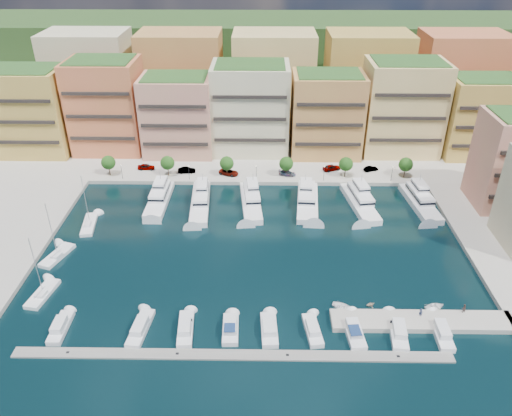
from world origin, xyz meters
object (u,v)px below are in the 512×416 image
object	(u,v)px
yacht_4	(307,200)
car_3	(287,173)
tree_1	(167,163)
yacht_6	(420,200)
sailboat_0	(43,294)
tender_2	(435,307)
cruiser_0	(61,328)
tender_0	(342,306)
lamppost_0	(121,169)
cruiser_7	(353,331)
tree_3	(286,164)
yacht_3	(251,199)
cruiser_6	(313,330)
cruiser_4	(231,329)
cruiser_8	(398,331)
person_0	(421,312)
cruiser_9	(441,332)
tree_2	(227,163)
yacht_5	(359,200)
person_1	(464,308)
lamppost_1	(189,170)
tree_0	(108,163)
tree_4	(346,164)
cruiser_2	(140,328)
car_0	(146,167)
cruiser_5	(269,330)
tender_1	(370,304)
tree_5	(406,165)
yacht_2	(201,200)
sailboat_1	(57,256)
yacht_1	(160,198)
lamppost_3	(324,171)
cruiser_3	(186,329)
sailboat_2	(89,225)
lamppost_2	(256,170)
car_1	(187,170)
lamppost_4	(392,171)
car_4	(332,168)

from	to	relation	value
yacht_4	car_3	xyz separation A→B (m)	(-4.48, 13.86, 0.59)
tree_1	yacht_6	bearing A→B (deg)	-11.43
sailboat_0	tender_2	bearing A→B (deg)	-1.92
yacht_6	yacht_4	bearing A→B (deg)	-179.63
cruiser_0	tender_0	distance (m)	49.98
lamppost_0	cruiser_7	distance (m)	77.41
tree_3	yacht_3	xyz separation A→B (m)	(-9.19, -13.35, -3.53)
cruiser_6	cruiser_7	bearing A→B (deg)	-0.26
cruiser_4	cruiser_8	xyz separation A→B (m)	(28.75, -0.00, -0.02)
cruiser_8	person_0	xyz separation A→B (m)	(4.64, 3.49, 1.31)
cruiser_9	person_0	bearing A→B (deg)	128.03
yacht_6	tree_2	bearing A→B (deg)	164.96
yacht_5	person_1	world-z (taller)	yacht_5
lamppost_0	tree_3	bearing A→B (deg)	2.99
person_0	tree_1	bearing A→B (deg)	-0.69
lamppost_1	cruiser_7	bearing A→B (deg)	-57.52
tree_0	tree_4	world-z (taller)	same
cruiser_6	tender_0	world-z (taller)	cruiser_6
cruiser_2	car_0	xyz separation A→B (m)	(-11.64, 61.79, 1.25)
lamppost_0	cruiser_5	xyz separation A→B (m)	(39.06, -55.79, -3.28)
cruiser_4	tender_1	size ratio (longest dim) A/B	4.28
tender_2	car_3	size ratio (longest dim) A/B	0.81
tree_5	tender_1	distance (m)	54.43
yacht_2	yacht_5	bearing A→B (deg)	0.82
cruiser_7	cruiser_2	bearing A→B (deg)	179.97
tender_2	cruiser_8	bearing A→B (deg)	108.83
yacht_4	tree_2	bearing A→B (deg)	147.57
yacht_6	sailboat_1	world-z (taller)	sailboat_1
yacht_1	tree_0	bearing A→B (deg)	141.24
cruiser_0	cruiser_5	distance (m)	36.13
yacht_3	cruiser_0	xyz separation A→B (m)	(-31.88, -44.74, -0.66)
tree_5	lamppost_3	distance (m)	22.14
cruiser_0	cruiser_3	world-z (taller)	same
sailboat_2	cruiser_8	bearing A→B (deg)	-27.86
lamppost_2	cruiser_8	xyz separation A→B (m)	(25.15, -55.80, -3.28)
cruiser_6	tender_2	world-z (taller)	cruiser_6
tree_3	yacht_1	world-z (taller)	tree_3
yacht_3	cruiser_6	distance (m)	46.25
tree_2	tree_5	xyz separation A→B (m)	(48.00, 0.00, 0.00)
tender_2	yacht_6	bearing A→B (deg)	-30.36
tree_1	sailboat_1	size ratio (longest dim) A/B	0.43
yacht_2	cruiser_6	xyz separation A→B (m)	(24.24, -44.18, -0.66)
yacht_2	person_0	distance (m)	59.57
yacht_4	car_1	distance (m)	35.48
tree_5	lamppost_4	xyz separation A→B (m)	(-4.00, -2.30, -0.92)
sailboat_2	tender_2	world-z (taller)	sailboat_2
yacht_6	car_1	bearing A→B (deg)	166.10
tree_5	lamppost_2	xyz separation A→B (m)	(-40.00, -2.30, -0.92)
car_4	cruiser_2	bearing A→B (deg)	124.97
lamppost_0	cruiser_5	size ratio (longest dim) A/B	0.52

